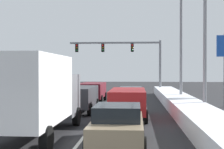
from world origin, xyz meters
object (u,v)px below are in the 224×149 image
at_px(sedan_tan_right_lane_nearest, 118,125).
at_px(street_lamp_right_near, 200,24).
at_px(suv_red_right_lane_second, 128,101).
at_px(suv_charcoal_center_lane_second, 79,97).
at_px(sedan_silver_right_lane_third, 131,96).
at_px(suv_maroon_center_lane_third, 92,90).
at_px(traffic_light_gantry, 128,53).
at_px(street_lamp_right_mid, 177,39).
at_px(box_truck_center_lane_nearest, 36,91).

bearing_deg(sedan_tan_right_lane_nearest, street_lamp_right_near, 60.76).
bearing_deg(suv_red_right_lane_second, suv_charcoal_center_lane_second, 140.76).
distance_m(suv_red_right_lane_second, suv_charcoal_center_lane_second, 4.25).
xyz_separation_m(suv_red_right_lane_second, suv_charcoal_center_lane_second, (-3.29, 2.69, 0.00)).
bearing_deg(street_lamp_right_near, sedan_silver_right_lane_third, 130.77).
height_order(suv_maroon_center_lane_third, traffic_light_gantry, traffic_light_gantry).
relative_size(suv_red_right_lane_second, suv_charcoal_center_lane_second, 1.00).
height_order(suv_red_right_lane_second, street_lamp_right_mid, street_lamp_right_mid).
distance_m(sedan_silver_right_lane_third, box_truck_center_lane_nearest, 12.38).
xyz_separation_m(sedan_tan_right_lane_nearest, traffic_light_gantry, (-0.32, 25.37, 3.96)).
height_order(sedan_tan_right_lane_nearest, traffic_light_gantry, traffic_light_gantry).
bearing_deg(suv_maroon_center_lane_third, street_lamp_right_mid, -13.12).
bearing_deg(sedan_silver_right_lane_third, suv_red_right_lane_second, -90.65).
distance_m(suv_red_right_lane_second, traffic_light_gantry, 19.12).
xyz_separation_m(suv_red_right_lane_second, traffic_light_gantry, (-0.51, 18.75, 3.71)).
bearing_deg(suv_red_right_lane_second, sedan_silver_right_lane_third, 89.35).
xyz_separation_m(sedan_tan_right_lane_nearest, sedan_silver_right_lane_third, (0.27, 12.91, 0.00)).
bearing_deg(sedan_tan_right_lane_nearest, sedan_silver_right_lane_third, 88.82).
bearing_deg(suv_red_right_lane_second, street_lamp_right_mid, 64.29).
bearing_deg(box_truck_center_lane_nearest, suv_red_right_lane_second, 56.52).
height_order(sedan_tan_right_lane_nearest, street_lamp_right_mid, street_lamp_right_mid).
xyz_separation_m(suv_red_right_lane_second, street_lamp_right_mid, (3.71, 7.71, 4.26)).
xyz_separation_m(suv_maroon_center_lane_third, traffic_light_gantry, (2.82, 9.40, 3.71)).
bearing_deg(box_truck_center_lane_nearest, suv_charcoal_center_lane_second, 87.68).
relative_size(sedan_silver_right_lane_third, street_lamp_right_near, 0.47).
bearing_deg(street_lamp_right_near, suv_red_right_lane_second, -162.04).
height_order(sedan_silver_right_lane_third, box_truck_center_lane_nearest, box_truck_center_lane_nearest).
xyz_separation_m(suv_charcoal_center_lane_second, suv_maroon_center_lane_third, (-0.04, 6.66, 0.00)).
xyz_separation_m(box_truck_center_lane_nearest, street_lamp_right_mid, (7.34, 13.19, 3.37)).
relative_size(suv_charcoal_center_lane_second, suv_maroon_center_lane_third, 1.00).
distance_m(sedan_silver_right_lane_third, traffic_light_gantry, 13.09).
bearing_deg(traffic_light_gantry, suv_charcoal_center_lane_second, -99.83).
bearing_deg(box_truck_center_lane_nearest, sedan_tan_right_lane_nearest, -18.42).
distance_m(sedan_tan_right_lane_nearest, traffic_light_gantry, 25.68).
height_order(street_lamp_right_near, street_lamp_right_mid, street_lamp_right_near).
relative_size(box_truck_center_lane_nearest, suv_maroon_center_lane_third, 1.47).
bearing_deg(suv_maroon_center_lane_third, street_lamp_right_near, -46.23).
bearing_deg(suv_red_right_lane_second, box_truck_center_lane_nearest, -123.48).
bearing_deg(street_lamp_right_mid, sedan_tan_right_lane_nearest, -105.25).
height_order(traffic_light_gantry, street_lamp_right_mid, street_lamp_right_mid).
xyz_separation_m(box_truck_center_lane_nearest, traffic_light_gantry, (3.11, 24.23, 2.82)).
height_order(traffic_light_gantry, street_lamp_right_near, street_lamp_right_near).
distance_m(sedan_tan_right_lane_nearest, street_lamp_right_mid, 15.52).
relative_size(suv_red_right_lane_second, sedan_silver_right_lane_third, 1.09).
distance_m(traffic_light_gantry, street_lamp_right_mid, 11.83).
bearing_deg(street_lamp_right_near, suv_maroon_center_lane_third, 133.77).
xyz_separation_m(traffic_light_gantry, street_lamp_right_near, (4.80, -17.36, 0.85)).
relative_size(suv_red_right_lane_second, box_truck_center_lane_nearest, 0.68).
distance_m(box_truck_center_lane_nearest, street_lamp_right_near, 11.11).
distance_m(sedan_tan_right_lane_nearest, suv_red_right_lane_second, 6.63).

